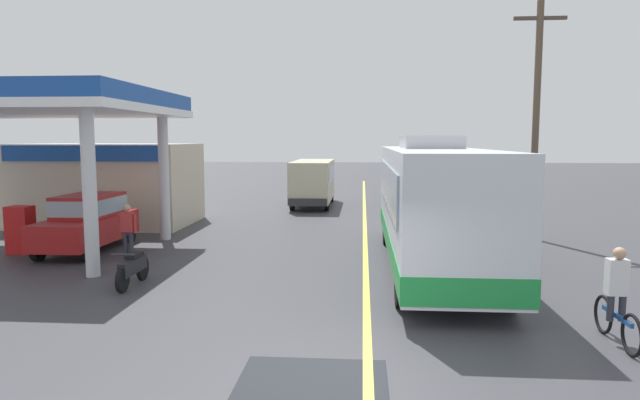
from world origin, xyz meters
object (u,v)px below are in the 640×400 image
(cyclist_on_shoulder, at_px, (617,300))
(pedestrian_near_pump, at_px, (128,228))
(car_at_pump, at_px, (88,220))
(motorcycle_parked_forecourt, at_px, (133,268))
(minibus_opposing_lane, at_px, (313,179))
(coach_bus_main, at_px, (433,206))

(cyclist_on_shoulder, bearing_deg, pedestrian_near_pump, 152.00)
(pedestrian_near_pump, bearing_deg, cyclist_on_shoulder, -28.00)
(car_at_pump, relative_size, motorcycle_parked_forecourt, 2.33)
(minibus_opposing_lane, bearing_deg, coach_bus_main, -71.81)
(car_at_pump, xyz_separation_m, motorcycle_parked_forecourt, (3.21, -4.08, -0.57))
(cyclist_on_shoulder, xyz_separation_m, pedestrian_near_pump, (-11.49, 6.11, 0.15))
(coach_bus_main, relative_size, minibus_opposing_lane, 1.80)
(cyclist_on_shoulder, distance_m, pedestrian_near_pump, 13.02)
(coach_bus_main, xyz_separation_m, car_at_pump, (-10.79, 1.42, -0.71))
(car_at_pump, height_order, minibus_opposing_lane, minibus_opposing_lane)
(cyclist_on_shoulder, height_order, motorcycle_parked_forecourt, cyclist_on_shoulder)
(coach_bus_main, distance_m, cyclist_on_shoulder, 6.35)
(minibus_opposing_lane, distance_m, cyclist_on_shoulder, 21.14)
(minibus_opposing_lane, relative_size, pedestrian_near_pump, 3.69)
(coach_bus_main, bearing_deg, motorcycle_parked_forecourt, -160.67)
(coach_bus_main, distance_m, motorcycle_parked_forecourt, 8.13)
(car_at_pump, distance_m, motorcycle_parked_forecourt, 5.22)
(coach_bus_main, distance_m, car_at_pump, 10.90)
(car_at_pump, distance_m, pedestrian_near_pump, 2.08)
(coach_bus_main, height_order, car_at_pump, coach_bus_main)
(minibus_opposing_lane, height_order, pedestrian_near_pump, minibus_opposing_lane)
(pedestrian_near_pump, bearing_deg, motorcycle_parked_forecourt, -64.66)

